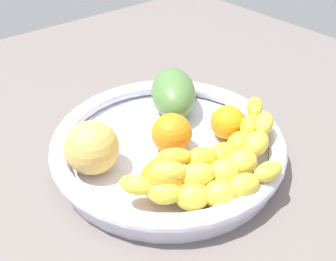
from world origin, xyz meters
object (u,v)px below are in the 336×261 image
apple_yellow (92,148)px  orange_mid_right (169,135)px  banana_arching_top (227,142)px  mango_green (173,93)px  banana_draped_left (228,160)px  fruit_bowl (168,145)px  orange_mid_left (163,180)px  orange_front (228,122)px  banana_draped_right (205,189)px

apple_yellow → orange_mid_right: bearing=70.9°
banana_arching_top → mango_green: size_ratio=1.80×
banana_draped_left → apple_yellow: bearing=-136.5°
banana_draped_left → apple_yellow: (-12.96, -12.28, 0.31)cm
orange_mid_right → banana_arching_top: bearing=36.5°
fruit_bowl → mango_green: 10.54cm
banana_arching_top → orange_mid_left: 11.30cm
orange_front → apple_yellow: (-6.35, -19.33, 1.06)cm
orange_front → apple_yellow: size_ratio=0.71×
banana_arching_top → mango_green: bearing=169.4°
orange_mid_right → mango_green: 11.04cm
banana_draped_left → banana_arching_top: banana_draped_left is taller
orange_front → mango_green: bearing=-172.3°
fruit_bowl → banana_draped_right: (11.70, -3.90, 2.27)cm
fruit_bowl → mango_green: mango_green is taller
orange_mid_left → apple_yellow: bearing=-159.1°
orange_mid_left → banana_draped_left: bearing=71.2°
orange_front → orange_mid_left: orange_mid_left is taller
orange_front → mango_green: size_ratio=0.42×
orange_front → banana_draped_left: bearing=-46.8°
orange_mid_left → orange_mid_right: size_ratio=0.96×
orange_mid_right → mango_green: size_ratio=0.48×
banana_draped_right → orange_mid_left: bearing=-145.4°
fruit_bowl → banana_draped_left: size_ratio=1.55×
fruit_bowl → orange_front: (3.61, 8.57, 2.18)cm
orange_mid_left → orange_front: bearing=103.6°
orange_mid_left → orange_mid_right: (-6.51, 6.46, 0.13)cm
banana_draped_left → orange_mid_left: 8.92cm
orange_front → banana_arching_top: bearing=-47.9°
banana_draped_right → orange_front: (-8.09, 12.47, -0.09)cm
banana_draped_right → banana_draped_left: bearing=105.2°
banana_arching_top → orange_front: 5.65cm
apple_yellow → banana_arching_top: bearing=56.3°
orange_mid_left → mango_green: 20.21cm
banana_draped_right → apple_yellow: apple_yellow is taller
banana_arching_top → orange_mid_left: (-0.04, -11.29, -0.25)cm
fruit_bowl → apple_yellow: bearing=-104.3°
banana_draped_left → mango_green: size_ratio=1.79×
apple_yellow → orange_mid_left: bearing=20.9°
fruit_bowl → orange_mid_left: orange_mid_left is taller
banana_draped_left → banana_arching_top: size_ratio=0.99×
orange_mid_right → banana_draped_right: bearing=-17.7°
banana_arching_top → orange_mid_right: bearing=-143.5°
banana_draped_right → orange_front: size_ratio=3.57×
fruit_bowl → mango_green: (-7.20, 7.11, 2.95)cm
banana_draped_right → orange_mid_left: orange_mid_left is taller
orange_mid_left → mango_green: bearing=136.1°
banana_draped_right → banana_arching_top: 9.36cm
banana_arching_top → mango_green: mango_green is taller
banana_arching_top → orange_front: banana_arching_top is taller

